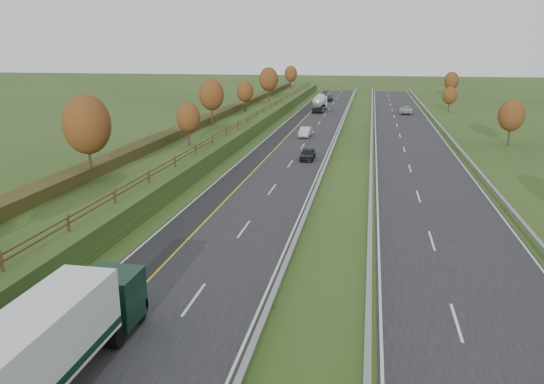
{
  "coord_description": "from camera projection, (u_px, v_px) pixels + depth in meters",
  "views": [
    {
      "loc": [
        10.39,
        -14.61,
        13.59
      ],
      "look_at": [
        2.85,
        26.27,
        2.2
      ],
      "focal_mm": 35.0,
      "sensor_mm": 36.0,
      "label": 1
    }
  ],
  "objects": [
    {
      "name": "trees_far",
      "position": [
        478.0,
        100.0,
        97.54
      ],
      "size": [
        8.45,
        118.6,
        7.12
      ],
      "color": "#2D2116",
      "rests_on": "ground"
    },
    {
      "name": "fence_left",
      "position": [
        237.0,
        125.0,
        76.55
      ],
      "size": [
        0.12,
        189.06,
        1.2
      ],
      "color": "#422B19",
      "rests_on": "embankment_left"
    },
    {
      "name": "hedge_left",
      "position": [
        195.0,
        125.0,
        78.12
      ],
      "size": [
        2.2,
        180.0,
        1.1
      ],
      "primitive_type": "cube",
      "color": "#303214",
      "rests_on": "embankment_left"
    },
    {
      "name": "far_carriageway",
      "position": [
        413.0,
        149.0,
        73.28
      ],
      "size": [
        10.5,
        200.0,
        0.04
      ],
      "primitive_type": "cube",
      "color": "black",
      "rests_on": "ground"
    },
    {
      "name": "embankment_left",
      "position": [
        208.0,
        135.0,
        78.18
      ],
      "size": [
        12.0,
        200.0,
        2.0
      ],
      "primitive_type": "cube",
      "color": "#2A4418",
      "rests_on": "ground"
    },
    {
      "name": "car_oncoming",
      "position": [
        406.0,
        110.0,
        111.49
      ],
      "size": [
        2.9,
        5.81,
        1.58
      ],
      "primitive_type": "imported",
      "rotation": [
        0.0,
        0.0,
        3.09
      ],
      "color": "#B9BABE",
      "rests_on": "far_carriageway"
    },
    {
      "name": "road_tanker",
      "position": [
        320.0,
        102.0,
        116.32
      ],
      "size": [
        2.4,
        11.22,
        3.46
      ],
      "color": "silver",
      "rests_on": "near_carriageway"
    },
    {
      "name": "box_lorry",
      "position": [
        19.0,
        371.0,
        19.07
      ],
      "size": [
        2.58,
        16.28,
        4.06
      ],
      "color": "black",
      "rests_on": "near_carriageway"
    },
    {
      "name": "trees_left",
      "position": [
        202.0,
        101.0,
        73.5
      ],
      "size": [
        6.64,
        164.3,
        7.66
      ],
      "color": "#2D2116",
      "rests_on": "embankment_left"
    },
    {
      "name": "median_barrier_near",
      "position": [
        335.0,
        142.0,
        75.01
      ],
      "size": [
        0.32,
        200.0,
        0.71
      ],
      "color": "gray",
      "rests_on": "ground"
    },
    {
      "name": "lane_markings",
      "position": [
        340.0,
        146.0,
        74.92
      ],
      "size": [
        26.75,
        200.0,
        0.01
      ],
      "color": "silver",
      "rests_on": "near_carriageway"
    },
    {
      "name": "median_barrier_far",
      "position": [
        371.0,
        143.0,
        74.12
      ],
      "size": [
        0.32,
        200.0,
        0.71
      ],
      "color": "gray",
      "rests_on": "ground"
    },
    {
      "name": "car_small_far",
      "position": [
        328.0,
        99.0,
        136.75
      ],
      "size": [
        2.65,
        5.15,
        1.43
      ],
      "primitive_type": "imported",
      "rotation": [
        0.0,
        0.0,
        -0.14
      ],
      "color": "#12143A",
      "rests_on": "near_carriageway"
    },
    {
      "name": "car_dark_near",
      "position": [
        308.0,
        154.0,
        65.85
      ],
      "size": [
        1.74,
        4.25,
        1.44
      ],
      "primitive_type": "imported",
      "rotation": [
        0.0,
        0.0,
        -0.01
      ],
      "color": "black",
      "rests_on": "near_carriageway"
    },
    {
      "name": "car_silver_mid",
      "position": [
        305.0,
        132.0,
        82.74
      ],
      "size": [
        1.77,
        4.61,
        1.5
      ],
      "primitive_type": "imported",
      "rotation": [
        0.0,
        0.0,
        -0.04
      ],
      "color": "#B4B5B9",
      "rests_on": "near_carriageway"
    },
    {
      "name": "ground",
      "position": [
        350.0,
        153.0,
        70.03
      ],
      "size": [
        400.0,
        400.0,
        0.0
      ],
      "primitive_type": "plane",
      "color": "#2A4418",
      "rests_on": "ground"
    },
    {
      "name": "near_carriageway",
      "position": [
        295.0,
        145.0,
        76.16
      ],
      "size": [
        10.5,
        200.0,
        0.04
      ],
      "primitive_type": "cube",
      "color": "black",
      "rests_on": "ground"
    },
    {
      "name": "hard_shoulder",
      "position": [
        269.0,
        144.0,
        76.82
      ],
      "size": [
        3.0,
        200.0,
        0.04
      ],
      "primitive_type": "cube",
      "color": "black",
      "rests_on": "ground"
    },
    {
      "name": "outer_barrier_far",
      "position": [
        457.0,
        146.0,
        72.11
      ],
      "size": [
        0.32,
        200.0,
        0.71
      ],
      "color": "gray",
      "rests_on": "ground"
    }
  ]
}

